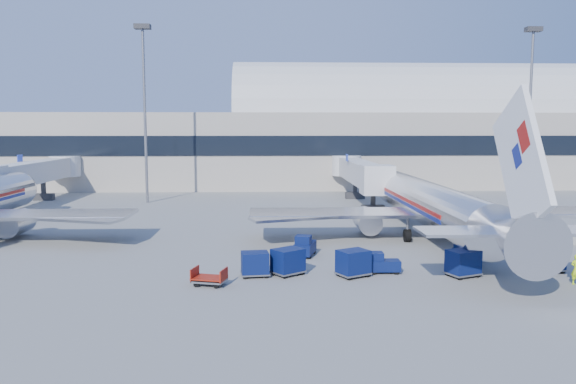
{
  "coord_description": "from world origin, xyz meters",
  "views": [
    {
      "loc": [
        -4.52,
        -42.88,
        9.57
      ],
      "look_at": [
        -2.63,
        6.0,
        4.03
      ],
      "focal_mm": 35.0,
      "sensor_mm": 36.0,
      "label": 1
    }
  ],
  "objects_px": {
    "tug_right": "(465,253)",
    "cart_solo_near": "(463,263)",
    "jetbridge_near": "(358,171)",
    "tug_left": "(304,246)",
    "cart_train_b": "(288,261)",
    "cart_open_red": "(210,279)",
    "cart_train_a": "(353,263)",
    "mast_west": "(144,87)",
    "mast_east": "(531,88)",
    "jetbridge_mid": "(36,172)",
    "airliner_main": "(435,206)",
    "cart_train_c": "(255,264)",
    "tug_lead": "(382,263)",
    "cart_solo_far": "(548,258)",
    "barrier_near": "(538,239)"
  },
  "relations": [
    {
      "from": "airliner_main",
      "to": "cart_train_c",
      "type": "height_order",
      "value": "airliner_main"
    },
    {
      "from": "tug_left",
      "to": "cart_open_red",
      "type": "bearing_deg",
      "value": 157.1
    },
    {
      "from": "cart_train_a",
      "to": "cart_solo_near",
      "type": "xyz_separation_m",
      "value": [
        7.13,
        -0.27,
        -0.0
      ]
    },
    {
      "from": "jetbridge_mid",
      "to": "cart_train_a",
      "type": "bearing_deg",
      "value": -47.16
    },
    {
      "from": "jetbridge_near",
      "to": "tug_lead",
      "type": "height_order",
      "value": "jetbridge_near"
    },
    {
      "from": "tug_left",
      "to": "cart_train_b",
      "type": "height_order",
      "value": "cart_train_b"
    },
    {
      "from": "cart_solo_near",
      "to": "cart_solo_far",
      "type": "relative_size",
      "value": 1.15
    },
    {
      "from": "tug_left",
      "to": "cart_train_b",
      "type": "xyz_separation_m",
      "value": [
        -1.46,
        -5.41,
        0.17
      ]
    },
    {
      "from": "tug_left",
      "to": "cart_solo_far",
      "type": "relative_size",
      "value": 1.34
    },
    {
      "from": "cart_train_a",
      "to": "jetbridge_near",
      "type": "bearing_deg",
      "value": 52.06
    },
    {
      "from": "jetbridge_near",
      "to": "cart_train_a",
      "type": "bearing_deg",
      "value": -99.66
    },
    {
      "from": "airliner_main",
      "to": "cart_train_b",
      "type": "distance_m",
      "value": 17.49
    },
    {
      "from": "jetbridge_near",
      "to": "barrier_near",
      "type": "height_order",
      "value": "jetbridge_near"
    },
    {
      "from": "jetbridge_near",
      "to": "tug_right",
      "type": "height_order",
      "value": "jetbridge_near"
    },
    {
      "from": "tug_right",
      "to": "cart_train_c",
      "type": "relative_size",
      "value": 1.13
    },
    {
      "from": "mast_west",
      "to": "mast_east",
      "type": "bearing_deg",
      "value": 0.0
    },
    {
      "from": "airliner_main",
      "to": "cart_train_c",
      "type": "distance_m",
      "value": 19.36
    },
    {
      "from": "cart_train_a",
      "to": "cart_solo_far",
      "type": "relative_size",
      "value": 1.18
    },
    {
      "from": "mast_west",
      "to": "mast_east",
      "type": "distance_m",
      "value": 50.0
    },
    {
      "from": "cart_open_red",
      "to": "cart_train_b",
      "type": "bearing_deg",
      "value": 40.55
    },
    {
      "from": "cart_train_a",
      "to": "cart_solo_far",
      "type": "bearing_deg",
      "value": -24.83
    },
    {
      "from": "tug_right",
      "to": "cart_open_red",
      "type": "height_order",
      "value": "tug_right"
    },
    {
      "from": "airliner_main",
      "to": "mast_east",
      "type": "distance_m",
      "value": 34.51
    },
    {
      "from": "cart_solo_near",
      "to": "tug_right",
      "type": "bearing_deg",
      "value": 46.78
    },
    {
      "from": "barrier_near",
      "to": "mast_west",
      "type": "bearing_deg",
      "value": 143.62
    },
    {
      "from": "tug_right",
      "to": "cart_solo_near",
      "type": "bearing_deg",
      "value": -85.1
    },
    {
      "from": "cart_train_c",
      "to": "cart_solo_near",
      "type": "relative_size",
      "value": 0.83
    },
    {
      "from": "mast_east",
      "to": "tug_lead",
      "type": "relative_size",
      "value": 10.4
    },
    {
      "from": "jetbridge_near",
      "to": "cart_train_c",
      "type": "bearing_deg",
      "value": -108.73
    },
    {
      "from": "airliner_main",
      "to": "tug_left",
      "type": "xyz_separation_m",
      "value": [
        -11.68,
        -5.97,
        -2.17
      ]
    },
    {
      "from": "mast_west",
      "to": "jetbridge_mid",
      "type": "bearing_deg",
      "value": 176.79
    },
    {
      "from": "tug_left",
      "to": "cart_open_red",
      "type": "distance_m",
      "value": 10.01
    },
    {
      "from": "jetbridge_mid",
      "to": "cart_train_a",
      "type": "relative_size",
      "value": 11.18
    },
    {
      "from": "barrier_near",
      "to": "cart_open_red",
      "type": "height_order",
      "value": "barrier_near"
    },
    {
      "from": "jetbridge_mid",
      "to": "cart_solo_far",
      "type": "distance_m",
      "value": 61.56
    },
    {
      "from": "jetbridge_near",
      "to": "tug_lead",
      "type": "distance_m",
      "value": 37.81
    },
    {
      "from": "mast_west",
      "to": "tug_right",
      "type": "xyz_separation_m",
      "value": [
        29.87,
        -33.38,
        -14.19
      ]
    },
    {
      "from": "cart_train_a",
      "to": "cart_open_red",
      "type": "bearing_deg",
      "value": 162.45
    },
    {
      "from": "barrier_near",
      "to": "cart_solo_far",
      "type": "bearing_deg",
      "value": -112.88
    },
    {
      "from": "tug_right",
      "to": "airliner_main",
      "type": "bearing_deg",
      "value": 114.76
    },
    {
      "from": "jetbridge_near",
      "to": "tug_left",
      "type": "bearing_deg",
      "value": -106.04
    },
    {
      "from": "jetbridge_mid",
      "to": "mast_west",
      "type": "xyz_separation_m",
      "value": [
        14.4,
        -0.81,
        10.86
      ]
    },
    {
      "from": "cart_train_a",
      "to": "cart_solo_far",
      "type": "height_order",
      "value": "cart_solo_far"
    },
    {
      "from": "mast_east",
      "to": "cart_train_b",
      "type": "distance_m",
      "value": 51.47
    },
    {
      "from": "mast_east",
      "to": "tug_left",
      "type": "xyz_separation_m",
      "value": [
        -31.68,
        -31.46,
        -14.04
      ]
    },
    {
      "from": "jetbridge_mid",
      "to": "cart_train_c",
      "type": "bearing_deg",
      "value": -52.55
    },
    {
      "from": "tug_right",
      "to": "tug_left",
      "type": "height_order",
      "value": "tug_left"
    },
    {
      "from": "tug_lead",
      "to": "tug_left",
      "type": "height_order",
      "value": "tug_left"
    },
    {
      "from": "mast_east",
      "to": "cart_solo_far",
      "type": "distance_m",
      "value": 42.2
    },
    {
      "from": "tug_right",
      "to": "cart_open_red",
      "type": "relative_size",
      "value": 0.99
    }
  ]
}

